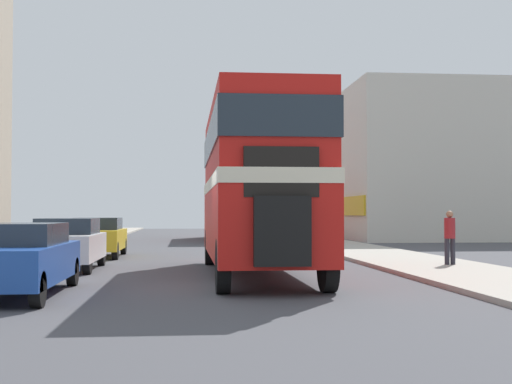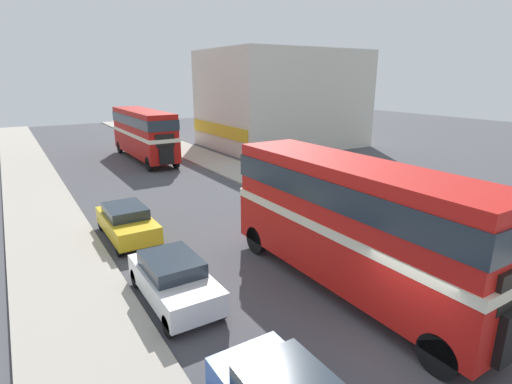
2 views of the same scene
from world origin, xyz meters
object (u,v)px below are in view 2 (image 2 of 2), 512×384
at_px(bus_distant, 143,131).
at_px(car_parked_far, 127,222).
at_px(double_decker_bus, 352,216).
at_px(pedestrian_walking, 417,215).
at_px(car_parked_mid, 174,279).

relative_size(bus_distant, car_parked_far, 2.56).
xyz_separation_m(double_decker_bus, pedestrian_walking, (5.92, 1.75, -1.59)).
distance_m(double_decker_bus, pedestrian_walking, 6.38).
distance_m(bus_distant, car_parked_mid, 23.61).
distance_m(car_parked_mid, car_parked_far, 6.07).
bearing_deg(pedestrian_walking, car_parked_mid, 176.80).
bearing_deg(double_decker_bus, car_parked_far, 121.17).
xyz_separation_m(double_decker_bus, bus_distant, (0.85, 25.12, -0.08)).
bearing_deg(car_parked_far, double_decker_bus, -58.83).
height_order(double_decker_bus, car_parked_mid, double_decker_bus).
bearing_deg(bus_distant, double_decker_bus, -91.93).
bearing_deg(car_parked_far, pedestrian_walking, -31.23).
distance_m(double_decker_bus, car_parked_mid, 6.04).
relative_size(car_parked_mid, car_parked_far, 0.96).
bearing_deg(pedestrian_walking, bus_distant, 102.26).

